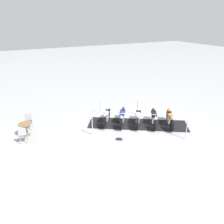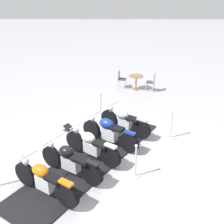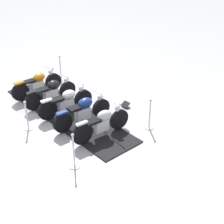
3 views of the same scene
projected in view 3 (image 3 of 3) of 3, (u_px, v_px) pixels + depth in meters
ground_plane at (67, 114)px, 11.84m from camera, size 80.00×80.00×0.00m
display_platform at (67, 113)px, 11.83m from camera, size 5.98×4.61×0.04m
motorcycle_chrome at (102, 122)px, 10.32m from camera, size 1.35×1.76×1.02m
motorcycle_navy at (83, 111)px, 10.96m from camera, size 1.39×1.90×0.98m
motorcycle_cream at (66, 101)px, 11.61m from camera, size 1.39×1.78×1.01m
motorcycle_black at (51, 92)px, 12.25m from camera, size 1.33×1.87×0.97m
motorcycle_copper at (38, 84)px, 12.89m from camera, size 1.29×1.88×1.01m
stanchion_left_mid at (27, 119)px, 10.78m from camera, size 0.28×0.28×1.05m
stanchion_right_front at (150, 118)px, 10.83m from camera, size 0.30×0.30×1.08m
stanchion_right_rear at (61, 71)px, 14.21m from camera, size 0.28×0.28×1.13m
stanchion_left_front at (74, 156)px, 9.10m from camera, size 0.33×0.33×1.10m
info_placard at (126, 106)px, 12.25m from camera, size 0.39×0.35×0.20m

